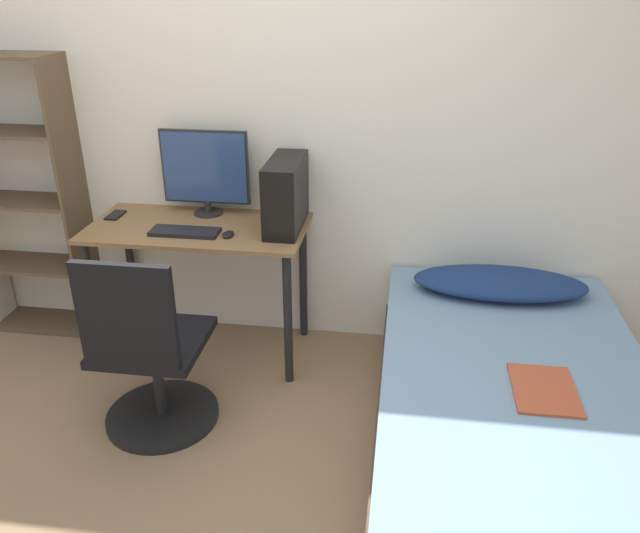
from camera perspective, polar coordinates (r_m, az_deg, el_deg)
The scene contains 12 objects.
ground_plane at distance 2.65m, azimuth -11.86°, elevation -21.50°, with size 14.00×14.00×0.00m, color #846647.
wall_back at distance 3.32m, azimuth -5.35°, elevation 13.64°, with size 8.00×0.05×2.50m.
desk at distance 3.30m, azimuth -10.98°, elevation 1.78°, with size 1.11×0.56×0.74m.
office_chair at distance 2.89m, azimuth -15.25°, elevation -8.57°, with size 0.52×0.52×0.90m.
bed at distance 2.79m, azimuth 17.12°, elevation -13.28°, with size 1.12×1.95×0.45m.
pillow at distance 3.24m, azimuth 16.11°, elevation -1.45°, with size 0.85×0.36×0.11m.
magazine at distance 2.59m, azimuth 19.80°, elevation -10.54°, with size 0.24×0.32×0.01m.
monitor at distance 3.34m, azimuth -10.46°, elevation 8.65°, with size 0.47×0.16×0.45m.
keyboard at distance 3.16m, azimuth -12.25°, elevation 3.12°, with size 0.34×0.13×0.02m.
pc_tower at distance 3.12m, azimuth -3.14°, elevation 6.62°, with size 0.16×0.43×0.35m.
mouse at distance 3.10m, azimuth -8.40°, elevation 2.94°, with size 0.06×0.09×0.02m.
phone at distance 3.50m, azimuth -18.19°, elevation 4.49°, with size 0.07×0.14×0.01m.
Camera 1 is at (0.75, -1.68, 1.91)m, focal length 35.00 mm.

